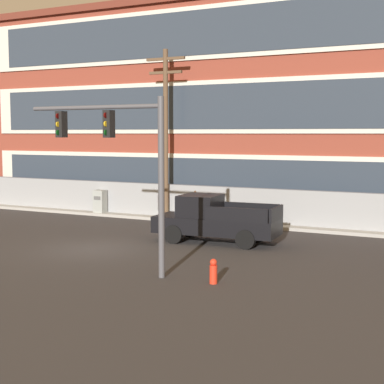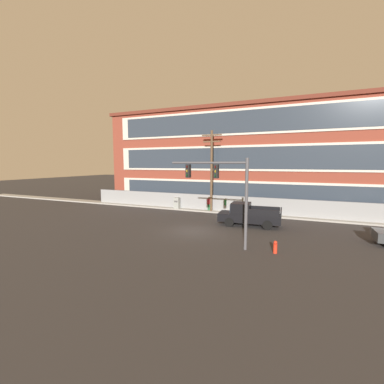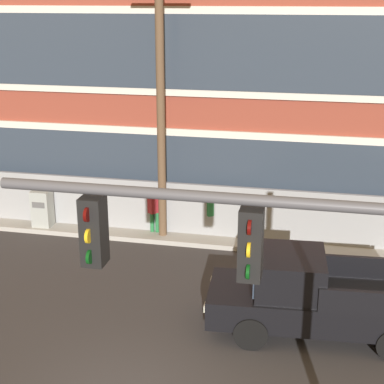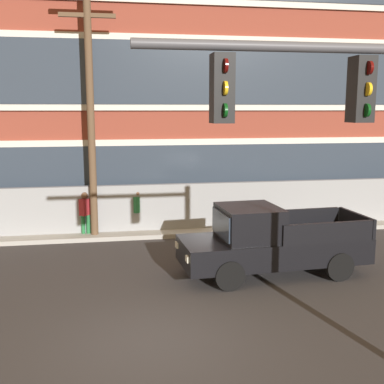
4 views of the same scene
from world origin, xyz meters
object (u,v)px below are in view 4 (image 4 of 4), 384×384
Objects in this scene: pedestrian_near_cabinet at (85,212)px; pedestrian_by_fence at (138,209)px; pickup_truck_black at (269,242)px; utility_pole_near_corner at (90,101)px.

pedestrian_near_cabinet is 1.94m from pedestrian_by_fence.
pedestrian_by_fence is (1.93, 0.17, 0.00)m from pedestrian_near_cabinet.
pickup_truck_black is 6.18m from pedestrian_by_fence.
pickup_truck_black is 0.60× the size of utility_pole_near_corner.
utility_pole_near_corner is 5.32× the size of pedestrian_by_fence.
pedestrian_by_fence is at bearing 5.01° from pedestrian_near_cabinet.
utility_pole_near_corner reaches higher than pickup_truck_black.
pedestrian_by_fence is (-3.40, 5.16, 0.03)m from pickup_truck_black.
pedestrian_near_cabinet and pedestrian_by_fence have the same top height.
utility_pole_near_corner is at bearing -31.11° from pedestrian_near_cabinet.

